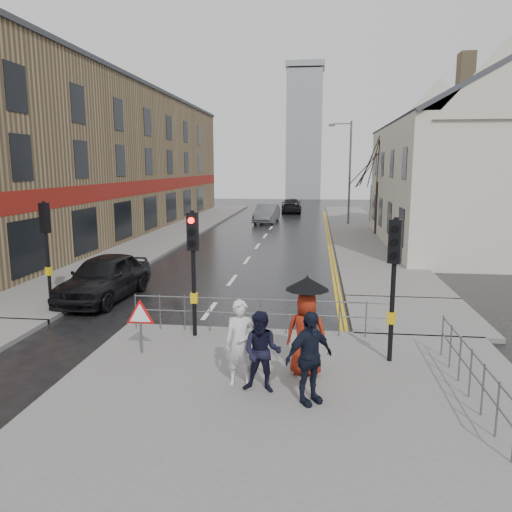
% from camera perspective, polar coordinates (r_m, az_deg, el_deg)
% --- Properties ---
extents(ground, '(120.00, 120.00, 0.00)m').
position_cam_1_polar(ground, '(13.74, -7.99, -9.75)').
color(ground, black).
rests_on(ground, ground).
extents(near_pavement, '(10.00, 9.00, 0.14)m').
position_cam_1_polar(near_pavement, '(10.09, 4.03, -16.93)').
color(near_pavement, '#605E5B').
rests_on(near_pavement, ground).
extents(left_pavement, '(4.00, 44.00, 0.14)m').
position_cam_1_polar(left_pavement, '(37.11, -8.68, 2.98)').
color(left_pavement, '#605E5B').
rests_on(left_pavement, ground).
extents(right_pavement, '(4.00, 40.00, 0.14)m').
position_cam_1_polar(right_pavement, '(37.88, 11.51, 3.04)').
color(right_pavement, '#605E5B').
rests_on(right_pavement, ground).
extents(pavement_bridge_right, '(4.00, 4.20, 0.14)m').
position_cam_1_polar(pavement_bridge_right, '(16.44, 17.56, -6.52)').
color(pavement_bridge_right, '#605E5B').
rests_on(pavement_bridge_right, ground).
extents(building_left_terrace, '(8.00, 42.00, 10.00)m').
position_cam_1_polar(building_left_terrace, '(37.75, -17.51, 10.26)').
color(building_left_terrace, '#8E7552').
rests_on(building_left_terrace, ground).
extents(building_right_cream, '(9.00, 16.40, 10.10)m').
position_cam_1_polar(building_right_cream, '(31.66, 22.96, 9.62)').
color(building_right_cream, beige).
rests_on(building_right_cream, ground).
extents(church_tower, '(5.00, 5.00, 18.00)m').
position_cam_1_polar(church_tower, '(74.62, 5.53, 13.50)').
color(church_tower, gray).
rests_on(church_tower, ground).
extents(traffic_signal_near_left, '(0.28, 0.27, 3.40)m').
position_cam_1_polar(traffic_signal_near_left, '(13.25, -7.21, 0.53)').
color(traffic_signal_near_left, black).
rests_on(traffic_signal_near_left, near_pavement).
extents(traffic_signal_near_right, '(0.34, 0.33, 3.40)m').
position_cam_1_polar(traffic_signal_near_right, '(11.82, 15.50, -0.94)').
color(traffic_signal_near_right, black).
rests_on(traffic_signal_near_right, near_pavement).
extents(traffic_signal_far_left, '(0.34, 0.33, 3.40)m').
position_cam_1_polar(traffic_signal_far_left, '(17.98, -22.88, 2.35)').
color(traffic_signal_far_left, black).
rests_on(traffic_signal_far_left, left_pavement).
extents(guard_railing_front, '(7.14, 0.04, 1.00)m').
position_cam_1_polar(guard_railing_front, '(13.69, 0.52, -5.94)').
color(guard_railing_front, '#595B5E').
rests_on(guard_railing_front, near_pavement).
extents(guard_railing_side, '(0.04, 4.54, 1.00)m').
position_cam_1_polar(guard_railing_side, '(10.90, 23.38, -11.20)').
color(guard_railing_side, '#595B5E').
rests_on(guard_railing_side, near_pavement).
extents(warning_sign, '(0.80, 0.07, 1.35)m').
position_cam_1_polar(warning_sign, '(12.55, -13.08, -6.85)').
color(warning_sign, '#595B5E').
rests_on(warning_sign, near_pavement).
extents(street_lamp, '(1.83, 0.25, 8.00)m').
position_cam_1_polar(street_lamp, '(40.54, 10.44, 10.10)').
color(street_lamp, '#595B5E').
rests_on(street_lamp, right_pavement).
extents(tree_near, '(2.40, 2.40, 6.58)m').
position_cam_1_polar(tree_near, '(34.72, 13.88, 10.70)').
color(tree_near, '#30221B').
rests_on(tree_near, right_pavement).
extents(tree_far, '(2.40, 2.40, 5.64)m').
position_cam_1_polar(tree_far, '(42.72, 13.22, 9.62)').
color(tree_far, '#30221B').
rests_on(tree_far, right_pavement).
extents(pedestrian_a, '(0.70, 0.49, 1.82)m').
position_cam_1_polar(pedestrian_a, '(10.53, -1.78, -9.89)').
color(pedestrian_a, silver).
rests_on(pedestrian_a, near_pavement).
extents(pedestrian_b, '(0.87, 0.71, 1.67)m').
position_cam_1_polar(pedestrian_b, '(10.24, 0.70, -10.93)').
color(pedestrian_b, black).
rests_on(pedestrian_b, near_pavement).
extents(pedestrian_with_umbrella, '(0.97, 0.96, 2.20)m').
position_cam_1_polar(pedestrian_with_umbrella, '(10.99, 5.80, -7.68)').
color(pedestrian_with_umbrella, maroon).
rests_on(pedestrian_with_umbrella, near_pavement).
extents(pedestrian_d, '(1.12, 1.02, 1.83)m').
position_cam_1_polar(pedestrian_d, '(9.80, 6.10, -11.48)').
color(pedestrian_d, black).
rests_on(pedestrian_d, near_pavement).
extents(car_parked, '(2.22, 4.83, 1.60)m').
position_cam_1_polar(car_parked, '(18.46, -16.95, -2.33)').
color(car_parked, black).
rests_on(car_parked, ground).
extents(car_mid, '(1.95, 4.78, 1.54)m').
position_cam_1_polar(car_mid, '(41.94, 1.24, 4.88)').
color(car_mid, '#4E5154').
rests_on(car_mid, ground).
extents(car_far, '(2.31, 5.05, 1.43)m').
position_cam_1_polar(car_far, '(51.28, 4.05, 5.77)').
color(car_far, black).
rests_on(car_far, ground).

